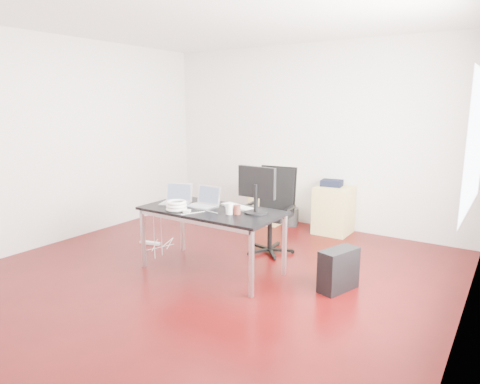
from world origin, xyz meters
The scene contains 18 objects.
room_shell centered at (0.04, 0.00, 1.40)m, with size 5.00×5.00×5.00m.
desk centered at (-0.06, 0.06, 0.68)m, with size 1.60×0.80×0.73m.
office_chair centered at (0.19, 1.04, 0.61)m, with size 0.52×0.54×1.08m.
filing_cabinet_left centered at (-0.54, 2.23, 0.35)m, with size 0.50×0.50×0.70m, color tan.
filing_cabinet_right centered at (0.56, 2.23, 0.35)m, with size 0.50×0.50×0.70m, color tan.
pc_tower centered at (1.35, 0.35, 0.22)m, with size 0.20×0.45×0.44m, color black.
wastebasket centered at (-0.15, 2.25, 0.14)m, with size 0.24×0.24×0.28m, color black.
power_strip centered at (-1.35, 0.33, 0.02)m, with size 0.30×0.06×0.04m, color white.
laptop_left centered at (-0.59, 0.06, 0.79)m, with size 0.40×0.35×0.23m.
laptop_right centered at (-0.21, 0.12, 0.79)m, with size 0.34×0.27×0.23m.
monitor centered at (0.45, 0.19, 1.01)m, with size 0.45×0.26×0.51m.
keyboard centered at (0.14, 0.28, 0.74)m, with size 0.44×0.14×0.02m, color white.
cup_white centered at (0.23, -0.01, 0.79)m, with size 0.08×0.08×0.12m, color white.
cup_brown centered at (0.31, 0.03, 0.78)m, with size 0.08×0.08×0.10m, color maroon.
cable_coil centered at (-0.36, -0.20, 0.78)m, with size 0.24×0.24×0.11m.
power_adapter centered at (-0.20, -0.21, 0.74)m, with size 0.07×0.07×0.03m, color white.
speaker centered at (-0.45, 2.17, 0.79)m, with size 0.09×0.08×0.18m, color #9E9E9E.
navy_garment centered at (0.50, 2.27, 0.74)m, with size 0.30×0.24×0.09m, color black.
Camera 1 is at (2.79, -3.68, 1.90)m, focal length 32.00 mm.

